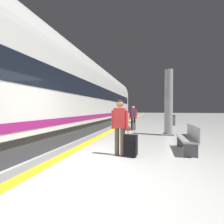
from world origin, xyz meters
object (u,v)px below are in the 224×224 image
platform_pillar (169,104)px  platform_bench (188,138)px  waste_bin (173,120)px  duffel_bag_near (128,128)px  rolling_suitcase_foreground (131,145)px  passenger_near (133,115)px  high_speed_train (76,92)px  traveller_foreground (120,123)px

platform_pillar → platform_bench: bearing=-84.6°
platform_bench → waste_bin: same height
duffel_bag_near → platform_bench: platform_bench is taller
duffel_bag_near → rolling_suitcase_foreground: bearing=-81.1°
passenger_near → duffel_bag_near: 0.95m
high_speed_train → platform_pillar: high_speed_train is taller
traveller_foreground → platform_pillar: (1.84, 4.55, 0.71)m
traveller_foreground → platform_bench: (2.17, 1.01, -0.54)m
high_speed_train → duffel_bag_near: (3.16, 1.30, -2.35)m
high_speed_train → duffel_bag_near: 4.14m
rolling_suitcase_foreground → duffel_bag_near: (-0.96, 6.15, -0.21)m
platform_pillar → platform_bench: platform_pillar is taller
platform_bench → duffel_bag_near: bearing=118.8°
rolling_suitcase_foreground → waste_bin: size_ratio=1.17×
rolling_suitcase_foreground → passenger_near: bearing=95.7°
duffel_bag_near → platform_pillar: platform_pillar is taller
rolling_suitcase_foreground → duffel_bag_near: bearing=98.9°
high_speed_train → rolling_suitcase_foreground: high_speed_train is taller
duffel_bag_near → platform_bench: bearing=-61.2°
platform_pillar → rolling_suitcase_foreground: bearing=-107.9°
waste_bin → platform_pillar: bearing=-98.5°
passenger_near → duffel_bag_near: size_ratio=3.89×
platform_pillar → waste_bin: 5.98m
passenger_near → platform_bench: passenger_near is taller
rolling_suitcase_foreground → platform_pillar: (1.49, 4.62, 1.36)m
rolling_suitcase_foreground → platform_pillar: size_ratio=0.30×
high_speed_train → traveller_foreground: (3.77, -4.78, -1.49)m
passenger_near → rolling_suitcase_foreground: bearing=-84.3°
passenger_near → waste_bin: passenger_near is taller
passenger_near → waste_bin: size_ratio=1.88×
rolling_suitcase_foreground → platform_pillar: bearing=72.1°
passenger_near → platform_bench: bearing=-65.1°
passenger_near → duffel_bag_near: (-0.33, -0.23, -0.86)m
duffel_bag_near → platform_bench: size_ratio=0.26×
rolling_suitcase_foreground → duffel_bag_near: size_ratio=2.42×
duffel_bag_near → platform_bench: 5.79m
duffel_bag_near → high_speed_train: bearing=-157.6°
traveller_foreground → duffel_bag_near: (-0.61, 6.08, -0.86)m
platform_pillar → duffel_bag_near: bearing=148.0°
traveller_foreground → passenger_near: traveller_foreground is taller
high_speed_train → platform_bench: 7.32m
platform_pillar → waste_bin: bearing=81.5°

